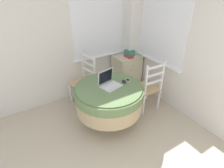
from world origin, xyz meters
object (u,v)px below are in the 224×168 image
Objects in this scene: cell_phone at (128,80)px; dining_chair_near_right_window at (148,87)px; book_on_cabinet at (129,57)px; round_dining_table at (109,97)px; laptop at (109,83)px; corner_cabinet at (126,71)px; dining_chair_near_back_window at (84,81)px; storage_box at (130,53)px; computer_mouse at (124,82)px.

dining_chair_near_right_window reaches higher than cell_phone.
dining_chair_near_right_window is 0.86m from book_on_cabinet.
round_dining_table is 0.84m from dining_chair_near_right_window.
laptop reaches higher than cell_phone.
round_dining_table is 3.13× the size of laptop.
laptop reaches higher than round_dining_table.
dining_chair_near_right_window reaches higher than corner_cabinet.
dining_chair_near_right_window is at bearing -1.14° from laptop.
dining_chair_near_back_window is 4.90× the size of book_on_cabinet.
book_on_cabinet is (-0.07, -0.07, -0.05)m from storage_box.
computer_mouse is at bearing -128.54° from corner_cabinet.
corner_cabinet is (0.15, 0.87, -0.08)m from dining_chair_near_right_window.
laptop reaches higher than corner_cabinet.
dining_chair_near_right_window is 0.95m from storage_box.
laptop is 2.82× the size of cell_phone.
storage_box is (0.05, -0.01, 0.43)m from corner_cabinet.
round_dining_table is at bearing -86.44° from dining_chair_near_back_window.
laptop is 0.25m from computer_mouse.
book_on_cabinet is (0.70, 0.82, -0.01)m from computer_mouse.
computer_mouse is 0.72× the size of cell_phone.
dining_chair_near_back_window is at bearing 95.24° from laptop.
computer_mouse is (0.24, -0.05, -0.03)m from laptop.
round_dining_table is at bearing -139.83° from storage_box.
dining_chair_near_back_window is at bearing 136.77° from dining_chair_near_right_window.
storage_box is at bearing 39.91° from laptop.
cell_phone is at bearing -125.40° from corner_cabinet.
corner_cabinet is at bearing 171.33° from storage_box.
cell_phone is 0.55m from dining_chair_near_right_window.
dining_chair_near_right_window reaches higher than round_dining_table.
laptop is 1.89× the size of storage_box.
computer_mouse is 0.64m from dining_chair_near_right_window.
book_on_cabinet is at bearing 49.44° from computer_mouse.
storage_box reaches higher than round_dining_table.
computer_mouse is at bearing -4.06° from round_dining_table.
dining_chair_near_right_window is (0.81, -0.02, -0.34)m from laptop.
laptop reaches higher than computer_mouse.
dining_chair_near_right_window is at bearing 2.97° from computer_mouse.
corner_cabinet reaches higher than round_dining_table.
dining_chair_near_right_window is (0.57, 0.03, -0.31)m from computer_mouse.
laptop is at bearing 169.42° from computer_mouse.
laptop is 0.35× the size of dining_chair_near_right_window.
storage_box is (0.77, 0.89, 0.04)m from computer_mouse.
round_dining_table is 1.44× the size of corner_cabinet.
cell_phone is 0.12× the size of dining_chair_near_back_window.
cell_phone is at bearing -179.92° from dining_chair_near_right_window.
storage_box is 0.11m from book_on_cabinet.
storage_box is at bearing 49.25° from computer_mouse.
laptop is 1.71× the size of book_on_cabinet.
round_dining_table is 1.09× the size of dining_chair_near_back_window.
corner_cabinet is 0.43m from storage_box.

